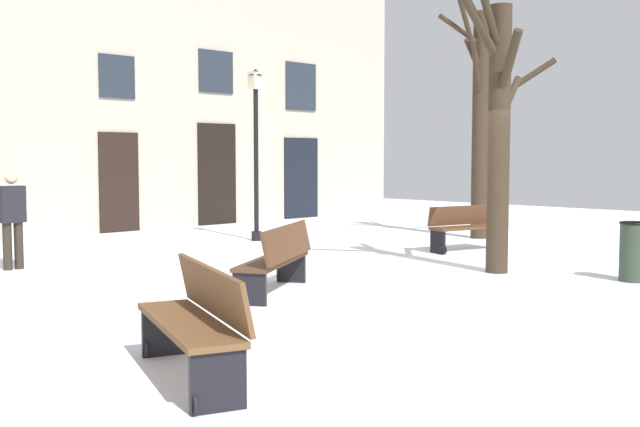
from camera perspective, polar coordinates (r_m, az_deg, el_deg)
name	(u,v)px	position (r m, az deg, el deg)	size (l,w,h in m)	color
ground_plane	(402,274)	(11.79, 6.12, -4.51)	(31.92, 31.92, 0.00)	white
building_facade	(100,60)	(18.90, -16.10, 10.97)	(19.95, 0.60, 8.04)	#BCB29E
tree_near_facade	(498,123)	(12.03, 13.17, 6.62)	(1.95, 1.03, 4.72)	#382B1E
tree_left_of_center	(481,116)	(17.08, 11.93, 7.14)	(2.04, 2.16, 5.06)	#382B1E
streetlamp	(256,136)	(16.28, -4.81, 5.80)	(0.30, 0.30, 3.64)	black
litter_bin	(633,251)	(11.86, 22.37, -2.63)	(0.41, 0.41, 0.86)	#2D3D2D
bench_facing_shops	(195,321)	(6.27, -9.32, -7.92)	(1.09, 1.86, 0.92)	brown
bench_near_center_tree	(467,227)	(14.77, 10.95, -1.01)	(1.71, 0.83, 0.86)	#51331E
bench_back_to_back_right	(277,259)	(10.04, -3.24, -3.39)	(1.88, 1.40, 0.90)	#51331E
person_near_bench	(12,216)	(13.03, -22.03, -0.15)	(0.39, 0.23, 1.57)	#2D271E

